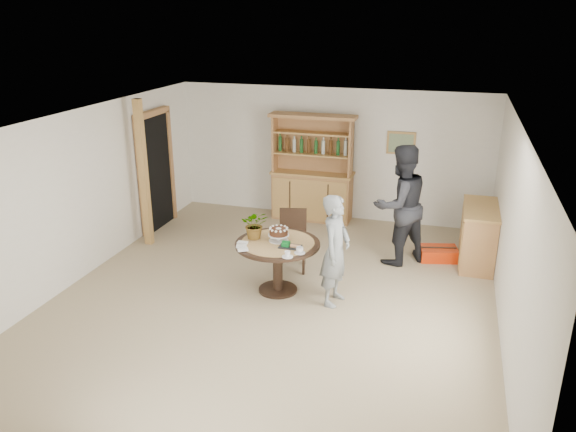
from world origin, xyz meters
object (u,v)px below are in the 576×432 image
(red_suitcase, at_px, (438,253))
(teen_boy, at_px, (335,250))
(hutch, at_px, (312,185))
(dining_chair, at_px, (293,236))
(adult_person, at_px, (400,205))
(dining_table, at_px, (278,252))
(sideboard, at_px, (478,235))

(red_suitcase, bearing_deg, teen_boy, -138.50)
(hutch, distance_m, dining_chair, 2.28)
(adult_person, bearing_deg, dining_chair, -18.39)
(dining_chair, xyz_separation_m, teen_boy, (0.87, -0.93, 0.24))
(dining_table, height_order, teen_boy, teen_boy)
(hutch, xyz_separation_m, dining_chair, (0.26, -2.25, -0.15))
(teen_boy, relative_size, red_suitcase, 2.30)
(dining_table, xyz_separation_m, teen_boy, (0.85, -0.10, 0.18))
(dining_table, distance_m, teen_boy, 0.87)
(dining_table, bearing_deg, red_suitcase, 39.53)
(hutch, distance_m, adult_person, 2.41)
(teen_boy, bearing_deg, hutch, 28.52)
(teen_boy, xyz_separation_m, adult_person, (0.68, 1.62, 0.18))
(hutch, distance_m, sideboard, 3.29)
(dining_chair, height_order, adult_person, adult_person)
(hutch, relative_size, dining_table, 1.70)
(dining_table, bearing_deg, sideboard, 33.72)
(red_suitcase, bearing_deg, adult_person, -170.44)
(teen_boy, relative_size, adult_person, 0.81)
(sideboard, xyz_separation_m, dining_chair, (-2.78, -1.01, 0.06))
(dining_chair, relative_size, red_suitcase, 1.40)
(sideboard, bearing_deg, red_suitcase, -175.41)
(sideboard, bearing_deg, hutch, 157.79)
(teen_boy, bearing_deg, sideboard, -35.58)
(dining_table, relative_size, teen_boy, 0.77)
(dining_chair, distance_m, adult_person, 1.75)
(hutch, distance_m, dining_table, 3.10)
(adult_person, relative_size, red_suitcase, 2.84)
(sideboard, bearing_deg, adult_person, -165.31)
(sideboard, distance_m, adult_person, 1.36)
(sideboard, bearing_deg, teen_boy, -134.51)
(hutch, bearing_deg, dining_chair, -83.33)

